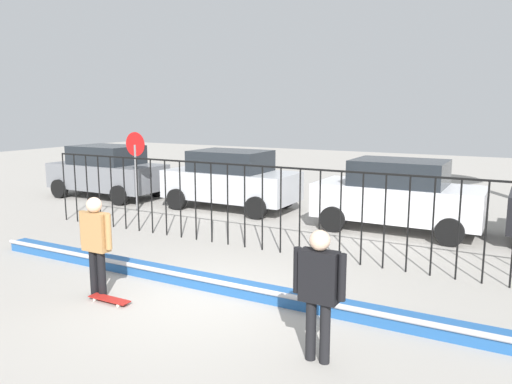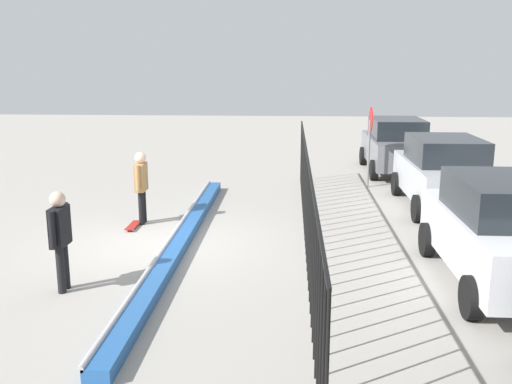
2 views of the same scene
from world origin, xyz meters
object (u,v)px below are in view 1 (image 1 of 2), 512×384
skateboard (109,299)px  stop_sign (136,160)px  skateboarder (96,237)px  parked_car_silver (231,179)px  parked_car_gray (107,171)px  parked_car_white (398,195)px  camera_operator (319,284)px

skateboard → stop_sign: stop_sign is taller
skateboarder → parked_car_silver: size_ratio=0.41×
parked_car_gray → parked_car_white: same height
parked_car_silver → parked_car_white: size_ratio=1.00×
stop_sign → skateboarder: bearing=-53.0°
camera_operator → parked_car_gray: size_ratio=0.41×
parked_car_silver → stop_sign: size_ratio=1.72×
camera_operator → skateboarder: bearing=50.0°
parked_car_silver → parked_car_white: 5.44m
parked_car_gray → parked_car_silver: 5.09m
parked_car_silver → skateboarder: bearing=-77.2°
parked_car_silver → stop_sign: bearing=-148.6°
skateboarder → parked_car_gray: size_ratio=0.41×
camera_operator → parked_car_silver: bearing=2.0°
parked_car_gray → parked_car_white: 10.51m
skateboarder → skateboard: skateboarder is taller
parked_car_white → stop_sign: stop_sign is taller
parked_car_gray → parked_car_silver: (5.07, 0.36, 0.00)m
parked_car_gray → stop_sign: stop_sign is taller
parked_car_white → stop_sign: 8.08m
skateboard → camera_operator: (3.82, -0.15, 0.99)m
skateboard → camera_operator: bearing=-2.2°
camera_operator → parked_car_gray: bearing=20.1°
parked_car_white → stop_sign: size_ratio=1.72×
parked_car_gray → stop_sign: bearing=-26.9°
skateboard → stop_sign: size_ratio=0.32×
camera_operator → parked_car_white: parked_car_white is taller
skateboard → parked_car_gray: 10.56m
stop_sign → camera_operator: bearing=-35.8°
skateboard → parked_car_silver: parked_car_silver is taller
camera_operator → parked_car_gray: 13.59m
skateboarder → camera_operator: size_ratio=1.00×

